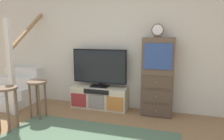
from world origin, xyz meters
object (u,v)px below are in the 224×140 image
side_cabinet (158,77)px  desk_clock (158,31)px  television (99,67)px  bar_stool_near (7,98)px  bar_stool_far (37,91)px  media_console (99,98)px

side_cabinet → desk_clock: (-0.03, -0.01, 0.86)m
television → desk_clock: size_ratio=4.65×
side_cabinet → bar_stool_near: side_cabinet is taller
desk_clock → television: bearing=178.6°
desk_clock → bar_stool_far: size_ratio=0.36×
television → side_cabinet: (1.17, -0.01, -0.13)m
media_console → bar_stool_near: (-1.04, -1.35, 0.30)m
side_cabinet → bar_stool_near: (-2.21, -1.36, -0.21)m
television → media_console: bearing=-90.0°
media_console → bar_stool_near: size_ratio=1.65×
bar_stool_far → media_console: bearing=41.5°
desk_clock → media_console: bearing=179.8°
media_console → desk_clock: desk_clock is taller
media_console → desk_clock: (1.14, -0.00, 1.36)m
side_cabinet → desk_clock: bearing=-155.0°
bar_stool_near → bar_stool_far: size_ratio=1.02×
television → desk_clock: bearing=-1.4°
side_cabinet → desk_clock: 0.86m
side_cabinet → desk_clock: size_ratio=6.00×
bar_stool_near → bar_stool_far: 0.57m
television → side_cabinet: size_ratio=0.78×
media_console → side_cabinet: size_ratio=0.79×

